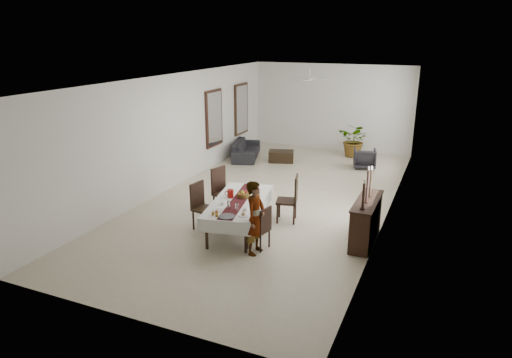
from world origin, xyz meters
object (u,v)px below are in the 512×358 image
object	(u,v)px
red_pitcher	(230,194)
dining_table_top	(239,202)
sofa	(246,149)
sideboard_body	(366,222)
woman	(255,218)

from	to	relation	value
red_pitcher	dining_table_top	bearing A→B (deg)	-19.97
dining_table_top	sofa	world-z (taller)	dining_table_top
red_pitcher	sideboard_body	world-z (taller)	sideboard_body
dining_table_top	woman	xyz separation A→B (m)	(0.78, -0.88, 0.08)
red_pitcher	sofa	distance (m)	6.18
woman	dining_table_top	bearing A→B (deg)	44.78
woman	sofa	xyz separation A→B (m)	(-3.27, 6.71, -0.46)
dining_table_top	sideboard_body	size ratio (longest dim) A/B	1.48
red_pitcher	woman	bearing A→B (deg)	-43.18
dining_table_top	woman	distance (m)	1.18
dining_table_top	woman	bearing A→B (deg)	-59.43
red_pitcher	sideboard_body	bearing A→B (deg)	7.96
sideboard_body	red_pitcher	bearing A→B (deg)	-172.04
red_pitcher	woman	size ratio (longest dim) A/B	0.12
red_pitcher	sofa	bearing A→B (deg)	111.22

